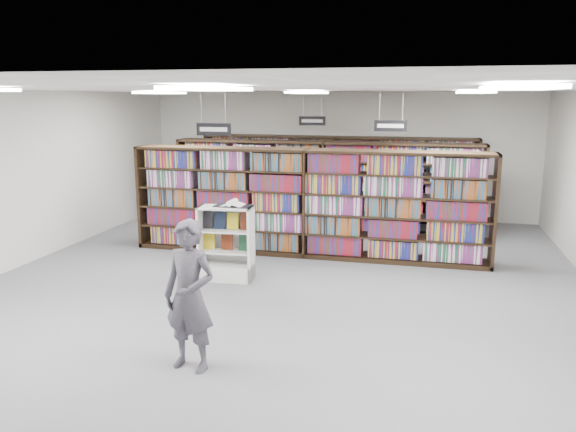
% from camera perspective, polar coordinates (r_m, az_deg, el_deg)
% --- Properties ---
extents(floor, '(12.00, 12.00, 0.00)m').
position_cam_1_polar(floor, '(9.33, -0.70, -7.25)').
color(floor, '#57575D').
rests_on(floor, ground).
extents(ceiling, '(10.00, 12.00, 0.10)m').
position_cam_1_polar(ceiling, '(8.81, -0.75, 12.80)').
color(ceiling, white).
rests_on(ceiling, wall_back).
extents(wall_back, '(10.00, 0.10, 3.20)m').
position_cam_1_polar(wall_back, '(14.77, 5.12, 6.21)').
color(wall_back, silver).
rests_on(wall_back, ground).
extents(wall_front, '(10.00, 0.10, 3.20)m').
position_cam_1_polar(wall_front, '(3.66, -25.47, -12.96)').
color(wall_front, silver).
rests_on(wall_front, ground).
extents(wall_left, '(0.10, 12.00, 3.20)m').
position_cam_1_polar(wall_left, '(11.26, -26.23, 3.23)').
color(wall_left, silver).
rests_on(wall_left, ground).
extents(bookshelf_row_near, '(7.00, 0.60, 2.10)m').
position_cam_1_polar(bookshelf_row_near, '(10.95, 1.90, 1.32)').
color(bookshelf_row_near, black).
rests_on(bookshelf_row_near, floor).
extents(bookshelf_row_mid, '(7.00, 0.60, 2.10)m').
position_cam_1_polar(bookshelf_row_mid, '(12.88, 3.73, 2.92)').
color(bookshelf_row_mid, black).
rests_on(bookshelf_row_mid, floor).
extents(bookshelf_row_far, '(7.00, 0.60, 2.10)m').
position_cam_1_polar(bookshelf_row_far, '(14.54, 4.90, 3.94)').
color(bookshelf_row_far, black).
rests_on(bookshelf_row_far, floor).
extents(aisle_sign_left, '(0.65, 0.02, 0.80)m').
position_cam_1_polar(aisle_sign_left, '(10.24, -7.57, 8.84)').
color(aisle_sign_left, '#B2B2B7').
rests_on(aisle_sign_left, ceiling).
extents(aisle_sign_right, '(0.65, 0.02, 0.80)m').
position_cam_1_polar(aisle_sign_right, '(11.57, 10.37, 9.10)').
color(aisle_sign_right, '#B2B2B7').
rests_on(aisle_sign_right, ceiling).
extents(aisle_sign_center, '(0.65, 0.02, 0.80)m').
position_cam_1_polar(aisle_sign_center, '(13.81, 2.48, 9.72)').
color(aisle_sign_center, '#B2B2B7').
rests_on(aisle_sign_center, ceiling).
extents(troffer_front_center, '(0.60, 1.20, 0.04)m').
position_cam_1_polar(troffer_front_center, '(5.96, -8.16, 12.70)').
color(troffer_front_center, white).
rests_on(troffer_front_center, ceiling).
extents(troffer_front_right, '(0.60, 1.20, 0.04)m').
position_cam_1_polar(troffer_front_right, '(5.59, 22.47, 11.99)').
color(troffer_front_right, white).
rests_on(troffer_front_right, ceiling).
extents(troffer_back_left, '(0.60, 1.20, 0.04)m').
position_cam_1_polar(troffer_back_left, '(11.75, -12.84, 12.11)').
color(troffer_back_left, white).
rests_on(troffer_back_left, ceiling).
extents(troffer_back_center, '(0.60, 1.20, 0.04)m').
position_cam_1_polar(troffer_back_center, '(10.76, 1.97, 12.44)').
color(troffer_back_center, white).
rests_on(troffer_back_center, ceiling).
extents(troffer_back_right, '(0.60, 1.20, 0.04)m').
position_cam_1_polar(troffer_back_right, '(10.56, 18.48, 11.85)').
color(troffer_back_right, white).
rests_on(troffer_back_right, ceiling).
extents(endcap_display, '(0.94, 0.52, 1.28)m').
position_cam_1_polar(endcap_display, '(9.69, -6.21, -3.85)').
color(endcap_display, silver).
rests_on(endcap_display, floor).
extents(open_book, '(0.63, 0.38, 0.13)m').
position_cam_1_polar(open_book, '(9.49, -5.63, 1.19)').
color(open_book, black).
rests_on(open_book, endcap_display).
extents(shopper, '(0.70, 0.52, 1.75)m').
position_cam_1_polar(shopper, '(6.49, -9.97, -8.00)').
color(shopper, '#4E4A55').
rests_on(shopper, floor).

